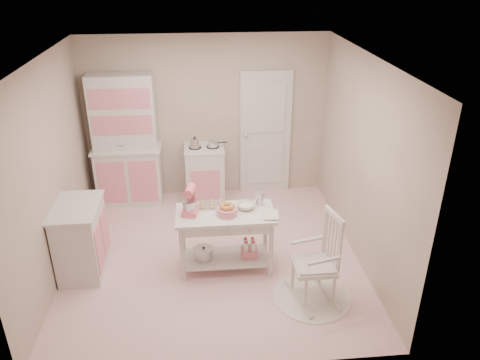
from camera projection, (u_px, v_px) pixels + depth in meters
name	position (u px, v px, depth m)	size (l,w,h in m)	color
room_shell	(210.00, 140.00, 5.54)	(3.84, 3.84, 2.62)	pink
door	(265.00, 133.00, 7.57)	(0.82, 0.05, 2.04)	silver
hutch	(126.00, 141.00, 7.19)	(1.06, 0.50, 2.08)	silver
stove	(205.00, 174.00, 7.50)	(0.62, 0.57, 0.92)	silver
base_cabinet	(81.00, 239.00, 5.79)	(0.54, 0.84, 0.92)	silver
lace_rug	(312.00, 296.00, 5.49)	(0.92, 0.92, 0.01)	white
rocking_chair	(315.00, 258.00, 5.26)	(0.48, 0.72, 1.10)	silver
work_table	(226.00, 240.00, 5.86)	(1.20, 0.60, 0.80)	silver
stand_mixer	(190.00, 201.00, 5.60)	(0.20, 0.28, 0.34)	#F7687B
cookie_tray	(212.00, 205.00, 5.83)	(0.34, 0.24, 0.02)	silver
bread_basket	(227.00, 211.00, 5.62)	(0.25, 0.25, 0.09)	pink
mixing_bowl	(246.00, 206.00, 5.77)	(0.23, 0.23, 0.07)	silver
metal_pitcher	(259.00, 199.00, 5.83)	(0.10, 0.10, 0.17)	silver
recipe_book	(263.00, 215.00, 5.61)	(0.18, 0.24, 0.02)	silver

